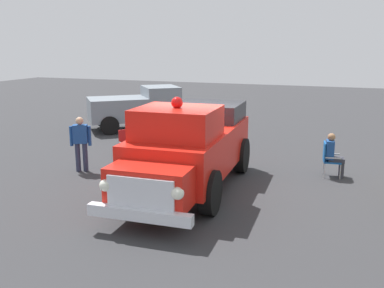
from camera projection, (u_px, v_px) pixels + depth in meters
ground_plane at (196, 183)px, 12.16m from camera, size 60.00×60.00×0.00m
vintage_fire_truck at (189, 146)px, 11.38m from camera, size 6.03×2.50×2.59m
parked_pickup at (142, 107)px, 19.67m from camera, size 4.42×4.86×1.90m
lawn_chair_near_truck at (328, 157)px, 12.64m from camera, size 0.57×0.56×1.02m
lawn_chair_by_car at (127, 143)px, 14.42m from camera, size 0.68×0.69×1.02m
spectator_seated at (333, 153)px, 12.59m from camera, size 0.44×0.58×1.29m
spectator_standing at (81, 140)px, 13.06m from camera, size 0.41×0.62×1.68m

